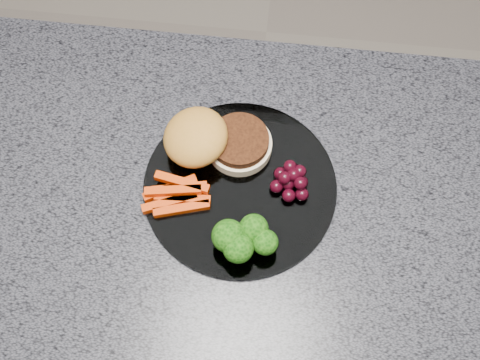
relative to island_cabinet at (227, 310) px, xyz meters
name	(u,v)px	position (x,y,z in m)	size (l,w,h in m)	color
island_cabinet	(227,310)	(0.00, 0.00, 0.00)	(1.20, 0.60, 0.86)	#4F331B
countertop	(221,230)	(0.00, 0.00, 0.45)	(1.20, 0.60, 0.04)	#43444C
plate	(240,187)	(0.02, 0.06, 0.47)	(0.26, 0.26, 0.01)	white
burger	(211,141)	(-0.02, 0.11, 0.50)	(0.17, 0.12, 0.05)	beige
carrot_sticks	(177,194)	(-0.06, 0.03, 0.48)	(0.09, 0.07, 0.02)	#CD3503
broccoli	(243,239)	(0.03, -0.03, 0.51)	(0.08, 0.07, 0.05)	#5E8F34
grape_bunch	(292,180)	(0.09, 0.07, 0.49)	(0.05, 0.05, 0.03)	black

